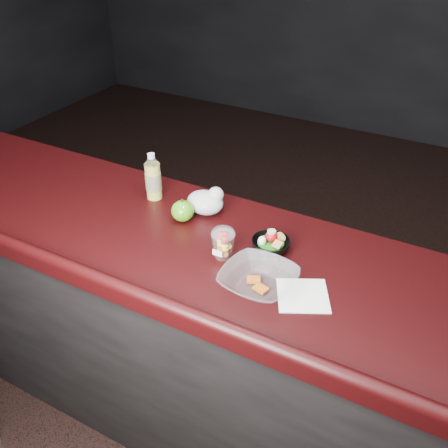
{
  "coord_description": "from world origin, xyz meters",
  "views": [
    {
      "loc": [
        0.77,
        -0.96,
        2.1
      ],
      "look_at": [
        0.06,
        0.34,
        1.1
      ],
      "focal_mm": 40.0,
      "sensor_mm": 36.0,
      "label": 1
    }
  ],
  "objects_px": {
    "green_apple": "(183,211)",
    "takeout_bowl": "(259,280)",
    "lemonade_bottle": "(153,180)",
    "snack_bowl": "(270,244)",
    "fruit_cup": "(223,242)"
  },
  "relations": [
    {
      "from": "green_apple",
      "to": "snack_bowl",
      "type": "height_order",
      "value": "green_apple"
    },
    {
      "from": "lemonade_bottle",
      "to": "takeout_bowl",
      "type": "relative_size",
      "value": 0.79
    },
    {
      "from": "fruit_cup",
      "to": "green_apple",
      "type": "distance_m",
      "value": 0.28
    },
    {
      "from": "lemonade_bottle",
      "to": "snack_bowl",
      "type": "xyz_separation_m",
      "value": [
        0.58,
        -0.1,
        -0.06
      ]
    },
    {
      "from": "lemonade_bottle",
      "to": "fruit_cup",
      "type": "height_order",
      "value": "lemonade_bottle"
    },
    {
      "from": "lemonade_bottle",
      "to": "green_apple",
      "type": "height_order",
      "value": "lemonade_bottle"
    },
    {
      "from": "green_apple",
      "to": "snack_bowl",
      "type": "distance_m",
      "value": 0.38
    },
    {
      "from": "green_apple",
      "to": "takeout_bowl",
      "type": "xyz_separation_m",
      "value": [
        0.43,
        -0.22,
        -0.01
      ]
    },
    {
      "from": "lemonade_bottle",
      "to": "green_apple",
      "type": "distance_m",
      "value": 0.22
    },
    {
      "from": "fruit_cup",
      "to": "takeout_bowl",
      "type": "xyz_separation_m",
      "value": [
        0.18,
        -0.09,
        -0.03
      ]
    },
    {
      "from": "green_apple",
      "to": "lemonade_bottle",
      "type": "bearing_deg",
      "value": 155.81
    },
    {
      "from": "fruit_cup",
      "to": "snack_bowl",
      "type": "distance_m",
      "value": 0.18
    },
    {
      "from": "green_apple",
      "to": "takeout_bowl",
      "type": "relative_size",
      "value": 0.36
    },
    {
      "from": "fruit_cup",
      "to": "green_apple",
      "type": "bearing_deg",
      "value": 152.32
    },
    {
      "from": "lemonade_bottle",
      "to": "snack_bowl",
      "type": "relative_size",
      "value": 1.31
    }
  ]
}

